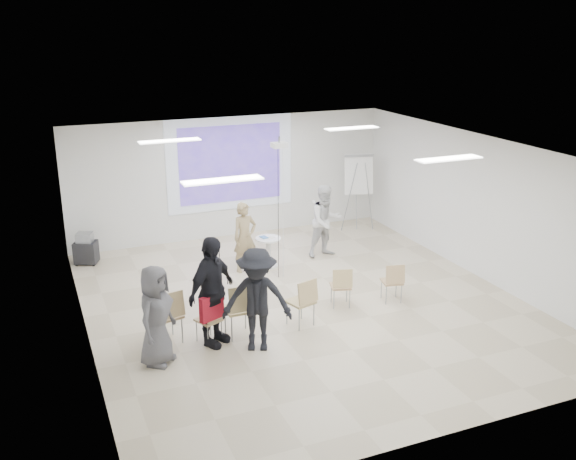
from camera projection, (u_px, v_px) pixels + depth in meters
name	position (u px, v px, depth m)	size (l,w,h in m)	color
floor	(304.00, 306.00, 12.40)	(8.00, 9.00, 0.10)	beige
ceiling	(305.00, 147.00, 11.43)	(8.00, 9.00, 0.10)	white
wall_back	(230.00, 177.00, 15.91)	(8.00, 0.10, 3.00)	silver
wall_left	(78.00, 259.00, 10.44)	(0.10, 9.00, 3.00)	silver
wall_right	(481.00, 206.00, 13.40)	(0.10, 9.00, 3.00)	silver
projection_halo	(230.00, 164.00, 15.74)	(3.20, 0.01, 2.30)	silver
projection_image	(231.00, 164.00, 15.73)	(2.60, 0.01, 1.90)	#5136B9
pedestal_table	(268.00, 250.00, 14.11)	(0.66, 0.66, 0.70)	white
player_left	(245.00, 233.00, 13.74)	(0.63, 0.43, 1.74)	tan
player_right	(326.00, 217.00, 14.61)	(0.89, 0.72, 1.86)	silver
controller_left	(249.00, 216.00, 13.94)	(0.04, 0.13, 0.04)	silver
controller_right	(314.00, 202.00, 14.66)	(0.04, 0.13, 0.04)	silver
chair_far_left	(168.00, 313.00, 10.67)	(0.56, 0.58, 0.97)	tan
chair_left_mid	(211.00, 317.00, 10.75)	(0.50, 0.51, 0.79)	tan
chair_left_inner	(240.00, 306.00, 10.89)	(0.46, 0.50, 0.99)	#D0B978
chair_center	(303.00, 299.00, 11.29)	(0.54, 0.56, 0.91)	tan
chair_right_inner	(341.00, 284.00, 12.09)	(0.47, 0.49, 0.80)	tan
chair_right_far	(393.00, 279.00, 12.30)	(0.45, 0.47, 0.80)	tan
red_jacket	(212.00, 307.00, 10.52)	(0.45, 0.10, 0.43)	#A71424
laptop	(238.00, 307.00, 11.00)	(0.36, 0.26, 0.03)	black
audience_left	(211.00, 284.00, 10.51)	(1.27, 0.76, 2.18)	black
audience_mid	(257.00, 293.00, 10.38)	(1.29, 0.71, 2.00)	black
audience_outer	(155.00, 310.00, 9.97)	(0.90, 0.59, 1.84)	#5E5E63
flipchart_easel	(359.00, 175.00, 16.24)	(0.84, 0.65, 1.99)	gray
av_cart	(86.00, 249.00, 14.32)	(0.60, 0.55, 0.72)	black
ceiling_projector	(279.00, 152.00, 12.89)	(0.30, 0.25, 3.00)	white
fluor_panel_nw	(170.00, 141.00, 12.48)	(1.20, 0.30, 0.02)	white
fluor_panel_ne	(352.00, 128.00, 13.94)	(1.20, 0.30, 0.02)	white
fluor_panel_sw	(222.00, 180.00, 9.41)	(1.20, 0.30, 0.02)	white
fluor_panel_se	(449.00, 159.00, 10.87)	(1.20, 0.30, 0.02)	white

